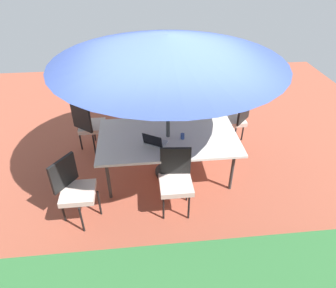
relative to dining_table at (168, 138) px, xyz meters
The scene contains 9 objects.
ground_plane 0.73m from the dining_table, ahead, with size 10.00×10.00×0.02m, color #9E4C38.
dining_table is the anchor object (origin of this frame).
patio_umbrella 1.44m from the dining_table, ahead, with size 3.22×3.22×2.35m.
chair_north 0.80m from the dining_table, 92.10° to the left, with size 0.47×0.48×0.98m.
chair_northeast 1.62m from the dining_table, 30.93° to the left, with size 0.58×0.58×0.98m.
chair_southeast 1.60m from the dining_table, 31.99° to the right, with size 0.58×0.58×0.98m.
chair_southwest 1.59m from the dining_table, 149.34° to the right, with size 0.59×0.59×0.98m.
laptop 0.32m from the dining_table, 41.90° to the left, with size 0.40×0.38×0.21m.
cup 0.25m from the dining_table, 156.72° to the left, with size 0.06×0.06×0.09m, color #334C99.
Camera 1 is at (0.42, 4.02, 3.44)m, focal length 32.61 mm.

